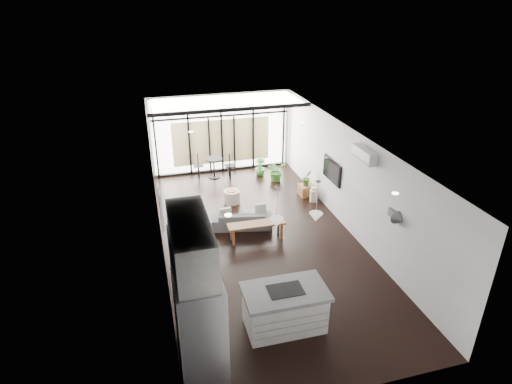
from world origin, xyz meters
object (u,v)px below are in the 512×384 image
fridge (201,329)px  tv (332,171)px  island (285,308)px  console_bench (257,231)px  milk_can (314,194)px  pouf (232,197)px  sofa (242,216)px

fridge → tv: (4.56, 4.95, 0.32)m
island → console_bench: (0.33, 3.26, -0.20)m
milk_can → tv: size_ratio=0.44×
island → pouf: (0.16, 5.54, -0.24)m
milk_can → tv: bearing=-73.3°
pouf → tv: tv is taller
milk_can → pouf: bearing=166.8°
sofa → tv: bearing=-162.8°
island → fridge: size_ratio=0.82×
fridge → milk_can: bearing=52.4°
milk_can → island: bearing=-118.1°
island → console_bench: size_ratio=1.06×
milk_can → fridge: bearing=-127.6°
fridge → pouf: size_ratio=3.93×
pouf → fridge: bearing=-106.7°
island → tv: bearing=56.8°
sofa → console_bench: 0.79m
fridge → pouf: bearing=73.3°
island → console_bench: bearing=84.9°
fridge → sofa: fridge is taller
island → milk_can: island is taller
fridge → tv: fridge is taller
fridge → console_bench: fridge is taller
island → pouf: size_ratio=3.24×
fridge → milk_can: size_ratio=4.04×
tv → sofa: bearing=-174.9°
sofa → fridge: bearing=81.0°
island → sofa: size_ratio=0.97×
fridge → sofa: size_ratio=1.18×
fridge → sofa: 5.09m
fridge → milk_can: fridge is taller
console_bench → tv: tv is taller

